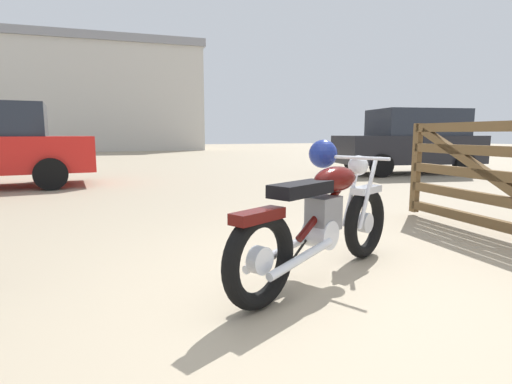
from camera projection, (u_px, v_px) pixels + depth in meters
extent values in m
plane|color=gray|center=(313.00, 301.00, 2.68)|extent=(80.00, 80.00, 0.00)
torus|color=black|center=(365.00, 223.00, 3.59)|extent=(0.62, 0.39, 0.64)
cylinder|color=silver|center=(365.00, 223.00, 3.59)|extent=(0.20, 0.15, 0.18)
torus|color=black|center=(260.00, 260.00, 2.53)|extent=(0.62, 0.39, 0.64)
cylinder|color=silver|center=(260.00, 260.00, 2.53)|extent=(0.20, 0.15, 0.18)
cube|color=silver|center=(366.00, 190.00, 3.55)|extent=(0.38, 0.28, 0.06)
cube|color=#4C0C0A|center=(258.00, 216.00, 2.47)|extent=(0.41, 0.30, 0.07)
cylinder|color=silver|center=(352.00, 192.00, 3.51)|extent=(0.27, 0.16, 0.58)
cylinder|color=silver|center=(368.00, 194.00, 3.41)|extent=(0.27, 0.16, 0.58)
sphere|color=silver|center=(358.00, 165.00, 3.39)|extent=(0.17, 0.17, 0.17)
cylinder|color=silver|center=(354.00, 158.00, 3.32)|extent=(0.31, 0.56, 0.03)
sphere|color=navy|center=(323.00, 154.00, 3.51)|extent=(0.25, 0.25, 0.25)
cylinder|color=#4C0C0A|center=(327.00, 204.00, 3.07)|extent=(0.70, 0.40, 0.47)
ellipsoid|color=#4C0C0A|center=(335.00, 179.00, 3.13)|extent=(0.56, 0.43, 0.20)
cube|color=black|center=(301.00, 189.00, 2.79)|extent=(0.57, 0.43, 0.09)
cube|color=slate|center=(324.00, 213.00, 3.05)|extent=(0.31, 0.28, 0.26)
cylinder|color=silver|center=(320.00, 234.00, 3.04)|extent=(0.29, 0.28, 0.22)
cylinder|color=silver|center=(279.00, 252.00, 2.84)|extent=(0.65, 0.38, 0.14)
cylinder|color=silver|center=(302.00, 258.00, 2.70)|extent=(0.65, 0.38, 0.14)
cylinder|color=black|center=(294.00, 257.00, 3.11)|extent=(0.13, 0.22, 0.33)
cube|color=brown|center=(416.00, 168.00, 5.42)|extent=(0.09, 0.10, 1.20)
cube|color=brown|center=(489.00, 223.00, 4.36)|extent=(0.21, 2.40, 0.11)
cube|color=brown|center=(491.00, 199.00, 4.32)|extent=(0.21, 2.40, 0.11)
cube|color=brown|center=(493.00, 175.00, 4.29)|extent=(0.21, 2.40, 0.11)
cube|color=brown|center=(495.00, 151.00, 4.25)|extent=(0.21, 2.40, 0.11)
cube|color=brown|center=(497.00, 126.00, 4.21)|extent=(0.21, 2.40, 0.11)
cube|color=brown|center=(493.00, 177.00, 4.29)|extent=(0.20, 2.20, 1.08)
cylinder|color=black|center=(382.00, 166.00, 10.23)|extent=(0.62, 0.29, 0.60)
cylinder|color=black|center=(354.00, 161.00, 11.83)|extent=(0.62, 0.29, 0.60)
cylinder|color=black|center=(464.00, 164.00, 10.68)|extent=(0.62, 0.29, 0.60)
cylinder|color=black|center=(427.00, 160.00, 12.27)|extent=(0.62, 0.29, 0.60)
cube|color=black|center=(407.00, 149.00, 11.20)|extent=(4.13, 2.29, 0.76)
cube|color=#232833|center=(417.00, 123.00, 11.14)|extent=(2.63, 1.91, 0.72)
cylinder|color=black|center=(54.00, 167.00, 9.49)|extent=(0.65, 0.26, 0.64)
cylinder|color=black|center=(51.00, 174.00, 7.91)|extent=(0.65, 0.26, 0.64)
cylinder|color=black|center=(27.00, 157.00, 14.07)|extent=(0.63, 0.22, 0.62)
cylinder|color=black|center=(19.00, 160.00, 12.49)|extent=(0.63, 0.22, 0.62)
cube|color=beige|center=(76.00, 102.00, 28.23)|extent=(16.96, 9.98, 6.72)
cube|color=gray|center=(73.00, 48.00, 27.70)|extent=(17.28, 10.30, 0.50)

